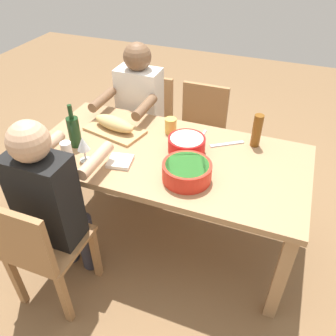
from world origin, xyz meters
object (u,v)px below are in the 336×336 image
object	(u,v)px
diner_near_right	(138,108)
serving_bowl_pasta	(187,144)
cup_near_center	(171,126)
napkin_stack	(120,161)
diner_far_right	(51,198)
beer_bottle	(257,131)
cutting_board	(115,130)
dining_table	(168,165)
wine_glass	(83,145)
chair_far_right	(39,247)
serving_bowl_greens	(187,171)
wine_bottle	(74,131)
cup_far_right	(66,150)
bread_loaf	(114,123)
chair_near_center	(200,131)
chair_near_right	(148,121)

from	to	relation	value
diner_near_right	serving_bowl_pasta	bearing A→B (deg)	139.15
cup_near_center	napkin_stack	bearing A→B (deg)	69.57
diner_far_right	beer_bottle	xyz separation A→B (m)	(-0.97, -0.86, 0.15)
cutting_board	diner_near_right	bearing A→B (deg)	-85.17
dining_table	napkin_stack	size ratio (longest dim) A/B	12.36
diner_far_right	wine_glass	size ratio (longest dim) A/B	7.23
serving_bowl_pasta	cup_near_center	world-z (taller)	cup_near_center
chair_far_right	cup_near_center	bearing A→B (deg)	-111.96
serving_bowl_greens	napkin_stack	distance (m)	0.43
napkin_stack	wine_bottle	bearing A→B (deg)	-11.31
diner_near_right	serving_bowl_greens	world-z (taller)	diner_near_right
napkin_stack	cup_far_right	bearing A→B (deg)	9.14
dining_table	serving_bowl_greens	xyz separation A→B (m)	(-0.19, 0.19, 0.15)
dining_table	cup_far_right	bearing A→B (deg)	23.14
serving_bowl_greens	cutting_board	bearing A→B (deg)	-26.45
serving_bowl_pasta	bread_loaf	size ratio (longest dim) A/B	0.73
diner_near_right	bread_loaf	distance (m)	0.46
serving_bowl_greens	chair_near_center	bearing A→B (deg)	-78.74
chair_near_right	cutting_board	xyz separation A→B (m)	(-0.04, 0.63, 0.27)
diner_near_right	cutting_board	xyz separation A→B (m)	(-0.04, 0.45, 0.05)
cup_near_center	serving_bowl_pasta	bearing A→B (deg)	134.70
cup_far_right	wine_glass	bearing A→B (deg)	-178.92
diner_near_right	chair_far_right	bearing A→B (deg)	90.00
serving_bowl_greens	cup_near_center	world-z (taller)	cup_near_center
serving_bowl_pasta	bread_loaf	world-z (taller)	bread_loaf
beer_bottle	wine_glass	world-z (taller)	beer_bottle
wine_glass	napkin_stack	bearing A→B (deg)	-166.05
bread_loaf	cutting_board	bearing A→B (deg)	0.00
diner_near_right	serving_bowl_pasta	size ratio (longest dim) A/B	5.13
cup_near_center	napkin_stack	world-z (taller)	cup_near_center
diner_far_right	wine_glass	world-z (taller)	diner_far_right
diner_far_right	wine_bottle	size ratio (longest dim) A/B	4.14
dining_table	diner_far_right	size ratio (longest dim) A/B	1.44
chair_near_right	serving_bowl_pasta	size ratio (longest dim) A/B	3.63
diner_near_right	cup_far_right	bearing A→B (deg)	83.07
beer_bottle	cup_near_center	world-z (taller)	beer_bottle
serving_bowl_pasta	beer_bottle	size ratio (longest dim) A/B	1.06
bread_loaf	wine_glass	size ratio (longest dim) A/B	1.93
diner_near_right	wine_bottle	size ratio (longest dim) A/B	4.14
cutting_board	bread_loaf	distance (m)	0.06
wine_bottle	wine_glass	xyz separation A→B (m)	(-0.14, 0.12, 0.01)
wine_bottle	cup_far_right	world-z (taller)	wine_bottle
chair_far_right	bread_loaf	size ratio (longest dim) A/B	2.66
wine_bottle	cup_far_right	bearing A→B (deg)	97.25
serving_bowl_pasta	cup_far_right	distance (m)	0.74
chair_near_right	beer_bottle	xyz separation A→B (m)	(-0.97, 0.46, 0.37)
diner_near_right	cup_far_right	xyz separation A→B (m)	(0.10, 0.81, 0.09)
serving_bowl_pasta	beer_bottle	xyz separation A→B (m)	(-0.39, -0.22, 0.05)
bread_loaf	cup_near_center	size ratio (longest dim) A/B	2.98
wine_bottle	wine_glass	world-z (taller)	wine_bottle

